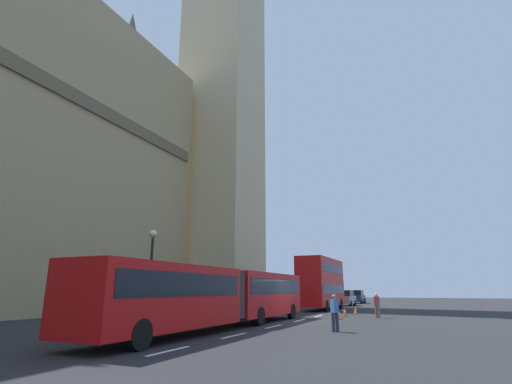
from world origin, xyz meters
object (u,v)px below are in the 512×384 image
Objects in this scene: pedestrian_near_cones at (335,311)px; clock_tower at (225,25)px; street_lamp at (151,269)px; articulated_bus at (222,293)px; sedan_lead at (346,298)px; double_decker_bus at (321,281)px; traffic_cone_east at (355,311)px; traffic_cone_west at (339,315)px; traffic_cone_middle at (345,312)px; pedestrian_by_kerb at (377,304)px; sedan_trailing at (357,297)px.

clock_tower is at bearing 39.75° from pedestrian_near_cones.
street_lamp is at bearing 95.81° from pedestrian_near_cones.
clock_tower is at bearing 29.86° from articulated_bus.
street_lamp is (-31.37, 4.67, 2.14)m from sedan_lead.
double_decker_bus is at bearing 179.14° from sedan_lead.
articulated_bus reaches higher than traffic_cone_east.
double_decker_bus is (20.28, 0.00, 0.96)m from articulated_bus.
traffic_cone_west is at bearing -160.46° from double_decker_bus.
articulated_bus is 3.51× the size of street_lamp.
clock_tower reaches higher than traffic_cone_west.
double_decker_bus is 16.51× the size of traffic_cone_middle.
pedestrian_near_cones is (-30.34, -5.46, -0.00)m from sedan_lead.
clock_tower reaches higher than sedan_lead.
sedan_lead reaches higher than traffic_cone_west.
articulated_bus is 12.58m from pedestrian_by_kerb.
pedestrian_by_kerb reaches higher than traffic_cone_east.
street_lamp reaches higher than pedestrian_near_cones.
traffic_cone_middle is at bearing -172.26° from sedan_trailing.
sedan_lead is 2.60× the size of pedestrian_by_kerb.
articulated_bus is 15.33m from traffic_cone_east.
traffic_cone_west and traffic_cone_east have the same top height.
sedan_trailing is at bearing 1.06° from sedan_lead.
pedestrian_by_kerb is (-3.85, -2.18, 0.63)m from traffic_cone_east.
pedestrian_near_cones is at bearing -170.93° from traffic_cone_middle.
sedan_lead is 21.21m from pedestrian_by_kerb.
articulated_bus is 40.25m from sedan_trailing.
traffic_cone_east is (14.68, -4.15, -1.46)m from articulated_bus.
clock_tower is 46.17m from traffic_cone_west.
clock_tower is 14.39× the size of street_lamp.
pedestrian_by_kerb is at bearing -146.16° from double_decker_bus.
sedan_trailing is at bearing 12.16° from pedestrian_by_kerb.
articulated_bus is 4.21× the size of sedan_lead.
articulated_bus is 10.96× the size of pedestrian_by_kerb.
sedan_trailing reaches higher than traffic_cone_middle.
traffic_cone_east is 0.11× the size of street_lamp.
sedan_lead is at bearing -8.46° from street_lamp.
traffic_cone_west is (-22.39, -3.94, -0.63)m from sedan_lead.
sedan_trailing reaches higher than traffic_cone_west.
sedan_trailing reaches higher than traffic_cone_east.
pedestrian_near_cones is (-13.89, -1.47, 0.63)m from traffic_cone_east.
pedestrian_near_cones is at bearing -140.25° from clock_tower.
traffic_cone_middle is at bearing -17.74° from articulated_bus.
double_decker_bus is 2.18× the size of sedan_trailing.
articulated_bus is 10.96× the size of pedestrian_near_cones.
traffic_cone_west is 0.34× the size of pedestrian_near_cones.
clock_tower is 49.51m from pedestrian_near_cones.
double_decker_bus is at bearing 19.54° from traffic_cone_west.
pedestrian_by_kerb is (11.08, -10.83, -2.14)m from street_lamp.
traffic_cone_west is 1.00× the size of traffic_cone_east.
sedan_lead reaches higher than pedestrian_by_kerb.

